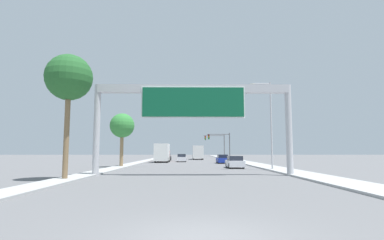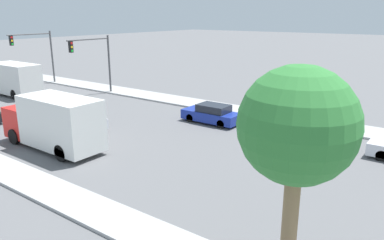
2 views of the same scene
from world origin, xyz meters
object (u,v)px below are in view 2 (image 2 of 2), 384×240
(car_mid_left, at_px, (80,120))
(car_far_left, at_px, (212,114))
(traffic_light_mid_block, at_px, (38,49))
(truck_box_primary, at_px, (54,122))
(truck_box_secondary, at_px, (12,79))
(palm_tree_background, at_px, (297,128))
(traffic_light_near_intersection, at_px, (96,55))

(car_mid_left, bearing_deg, car_far_left, -44.36)
(car_mid_left, relative_size, traffic_light_mid_block, 0.70)
(truck_box_primary, height_order, traffic_light_mid_block, traffic_light_mid_block)
(car_far_left, height_order, truck_box_secondary, truck_box_secondary)
(car_mid_left, relative_size, palm_tree_background, 0.62)
(truck_box_primary, height_order, traffic_light_near_intersection, traffic_light_near_intersection)
(traffic_light_mid_block, bearing_deg, car_far_left, -93.52)
(car_far_left, relative_size, truck_box_secondary, 0.57)
(car_far_left, xyz_separation_m, palm_tree_background, (-14.26, -11.89, 4.56))
(car_mid_left, xyz_separation_m, palm_tree_background, (-7.26, -18.74, 4.56))
(truck_box_secondary, bearing_deg, truck_box_primary, -111.77)
(car_mid_left, xyz_separation_m, traffic_light_mid_block, (8.54, 18.10, 3.54))
(car_mid_left, relative_size, truck_box_secondary, 0.54)
(traffic_light_mid_block, xyz_separation_m, palm_tree_background, (-15.79, -36.84, 1.02))
(truck_box_primary, bearing_deg, traffic_light_near_intersection, 40.42)
(traffic_light_mid_block, height_order, palm_tree_background, palm_tree_background)
(truck_box_primary, distance_m, traffic_light_mid_block, 23.74)
(palm_tree_background, bearing_deg, truck_box_primary, 77.21)
(car_mid_left, height_order, traffic_light_mid_block, traffic_light_mid_block)
(car_mid_left, distance_m, car_far_left, 9.79)
(traffic_light_near_intersection, bearing_deg, truck_box_primary, -139.58)
(car_far_left, bearing_deg, traffic_light_mid_block, 86.48)
(truck_box_secondary, height_order, traffic_light_mid_block, traffic_light_mid_block)
(truck_box_secondary, xyz_separation_m, traffic_light_mid_block, (5.04, 2.77, 2.57))
(truck_box_primary, xyz_separation_m, traffic_light_near_intersection, (12.10, 10.30, 2.41))
(truck_box_secondary, bearing_deg, car_far_left, -81.03)
(car_mid_left, height_order, car_far_left, car_mid_left)
(car_mid_left, bearing_deg, truck_box_primary, -147.83)
(car_far_left, xyz_separation_m, truck_box_primary, (-10.50, 4.64, 1.00))
(truck_box_secondary, height_order, palm_tree_background, palm_tree_background)
(truck_box_primary, bearing_deg, traffic_light_mid_block, 59.34)
(car_far_left, distance_m, palm_tree_background, 19.12)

